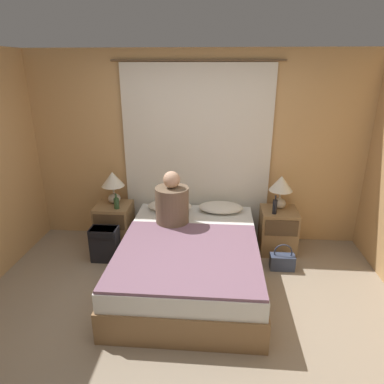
# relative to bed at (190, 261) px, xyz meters

# --- Properties ---
(ground_plane) EXTENTS (16.00, 16.00, 0.00)m
(ground_plane) POSITION_rel_bed_xyz_m (0.00, -0.67, -0.25)
(ground_plane) COLOR gray
(wall_back) EXTENTS (4.48, 0.06, 2.50)m
(wall_back) POSITION_rel_bed_xyz_m (0.00, 1.13, 1.00)
(wall_back) COLOR tan
(wall_back) RESTS_ON ground_plane
(curtain_panel) EXTENTS (2.11, 0.02, 2.37)m
(curtain_panel) POSITION_rel_bed_xyz_m (0.00, 1.07, 0.93)
(curtain_panel) COLOR silver
(curtain_panel) RESTS_ON ground_plane
(bed) EXTENTS (1.50, 2.04, 0.51)m
(bed) POSITION_rel_bed_xyz_m (0.00, 0.00, 0.00)
(bed) COLOR olive
(bed) RESTS_ON ground_plane
(nightstand_left) EXTENTS (0.45, 0.45, 0.57)m
(nightstand_left) POSITION_rel_bed_xyz_m (-1.08, 0.77, 0.04)
(nightstand_left) COLOR #937047
(nightstand_left) RESTS_ON ground_plane
(nightstand_right) EXTENTS (0.45, 0.45, 0.57)m
(nightstand_right) POSITION_rel_bed_xyz_m (1.08, 0.77, 0.04)
(nightstand_right) COLOR #937047
(nightstand_right) RESTS_ON ground_plane
(lamp_left) EXTENTS (0.30, 0.30, 0.43)m
(lamp_left) POSITION_rel_bed_xyz_m (-1.08, 0.84, 0.61)
(lamp_left) COLOR #B2A899
(lamp_left) RESTS_ON nightstand_left
(lamp_right) EXTENTS (0.30, 0.30, 0.43)m
(lamp_right) POSITION_rel_bed_xyz_m (1.08, 0.84, 0.61)
(lamp_right) COLOR #B2A899
(lamp_right) RESTS_ON nightstand_right
(pillow_left) EXTENTS (0.57, 0.34, 0.12)m
(pillow_left) POSITION_rel_bed_xyz_m (-0.33, 0.81, 0.32)
(pillow_left) COLOR silver
(pillow_left) RESTS_ON bed
(pillow_right) EXTENTS (0.57, 0.34, 0.12)m
(pillow_right) POSITION_rel_bed_xyz_m (0.33, 0.81, 0.32)
(pillow_right) COLOR silver
(pillow_right) RESTS_ON bed
(blanket_on_bed) EXTENTS (1.44, 1.36, 0.03)m
(blanket_on_bed) POSITION_rel_bed_xyz_m (0.00, -0.31, 0.27)
(blanket_on_bed) COLOR slate
(blanket_on_bed) RESTS_ON bed
(person_left_in_bed) EXTENTS (0.39, 0.39, 0.65)m
(person_left_in_bed) POSITION_rel_bed_xyz_m (-0.24, 0.41, 0.52)
(person_left_in_bed) COLOR brown
(person_left_in_bed) RESTS_ON bed
(beer_bottle_on_left_stand) EXTENTS (0.07, 0.07, 0.20)m
(beer_bottle_on_left_stand) POSITION_rel_bed_xyz_m (-1.00, 0.66, 0.40)
(beer_bottle_on_left_stand) COLOR #2D4C28
(beer_bottle_on_left_stand) RESTS_ON nightstand_left
(beer_bottle_on_right_stand) EXTENTS (0.06, 0.06, 0.24)m
(beer_bottle_on_right_stand) POSITION_rel_bed_xyz_m (0.99, 0.66, 0.42)
(beer_bottle_on_right_stand) COLOR black
(beer_bottle_on_right_stand) RESTS_ON nightstand_right
(backpack_on_floor) EXTENTS (0.34, 0.23, 0.44)m
(backpack_on_floor) POSITION_rel_bed_xyz_m (-1.09, 0.36, -0.01)
(backpack_on_floor) COLOR black
(backpack_on_floor) RESTS_ON ground_plane
(handbag_on_floor) EXTENTS (0.29, 0.15, 0.33)m
(handbag_on_floor) POSITION_rel_bed_xyz_m (1.08, 0.33, -0.15)
(handbag_on_floor) COLOR #333D56
(handbag_on_floor) RESTS_ON ground_plane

